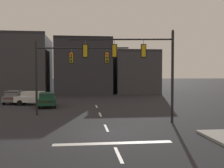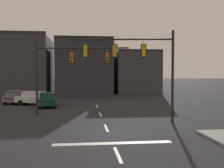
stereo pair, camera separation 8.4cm
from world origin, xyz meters
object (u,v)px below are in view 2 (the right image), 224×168
signal_mast_near_side (139,59)px  car_lot_nearside (35,98)px  signal_mast_far_side (64,65)px  car_lot_farside (48,99)px  car_lot_middle (15,96)px

signal_mast_near_side → car_lot_nearside: signal_mast_near_side is taller
car_lot_nearside → signal_mast_far_side: bearing=-64.2°
signal_mast_near_side → signal_mast_far_side: 7.22m
signal_mast_far_side → car_lot_nearside: 10.14m
signal_mast_far_side → car_lot_nearside: (-4.11, 8.53, -3.65)m
signal_mast_near_side → car_lot_farside: 13.89m
signal_mast_near_side → car_lot_middle: signal_mast_near_side is taller
signal_mast_near_side → car_lot_middle: bearing=131.0°
car_lot_middle → car_lot_farside: bearing=-42.3°
signal_mast_far_side → car_lot_middle: (-6.87, 10.49, -3.65)m
signal_mast_near_side → car_lot_farside: (-8.19, 10.50, -3.96)m
signal_mast_near_side → signal_mast_far_side: signal_mast_near_side is taller
signal_mast_far_side → car_lot_farside: bearing=110.0°
car_lot_nearside → car_lot_middle: (-2.76, 1.96, 0.00)m
car_lot_farside → signal_mast_near_side: bearing=-52.1°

